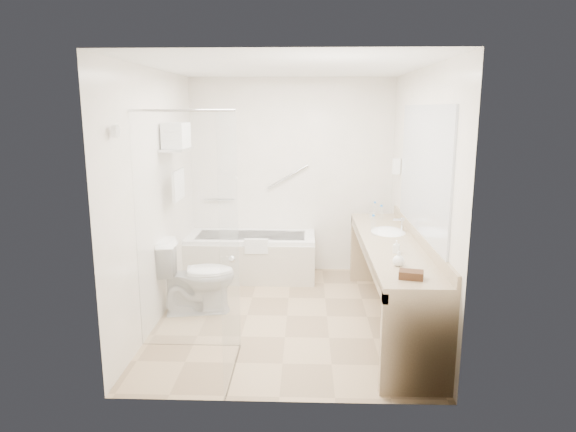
{
  "coord_description": "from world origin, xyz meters",
  "views": [
    {
      "loc": [
        0.19,
        -5.01,
        2.12
      ],
      "look_at": [
        0.0,
        0.3,
        1.0
      ],
      "focal_mm": 32.0,
      "sensor_mm": 36.0,
      "label": 1
    }
  ],
  "objects_px": {
    "bathtub": "(251,256)",
    "amenity_basket": "(411,275)",
    "vanity_counter": "(391,262)",
    "water_bottle_left": "(375,209)",
    "toilet": "(197,276)"
  },
  "relations": [
    {
      "from": "bathtub",
      "to": "vanity_counter",
      "type": "xyz_separation_m",
      "value": [
        1.52,
        -1.39,
        0.36
      ]
    },
    {
      "from": "vanity_counter",
      "to": "water_bottle_left",
      "type": "relative_size",
      "value": 16.08
    },
    {
      "from": "bathtub",
      "to": "toilet",
      "type": "bearing_deg",
      "value": -111.35
    },
    {
      "from": "toilet",
      "to": "water_bottle_left",
      "type": "bearing_deg",
      "value": -72.7
    },
    {
      "from": "vanity_counter",
      "to": "amenity_basket",
      "type": "height_order",
      "value": "vanity_counter"
    },
    {
      "from": "toilet",
      "to": "amenity_basket",
      "type": "height_order",
      "value": "amenity_basket"
    },
    {
      "from": "bathtub",
      "to": "amenity_basket",
      "type": "height_order",
      "value": "amenity_basket"
    },
    {
      "from": "amenity_basket",
      "to": "water_bottle_left",
      "type": "bearing_deg",
      "value": 89.33
    },
    {
      "from": "amenity_basket",
      "to": "water_bottle_left",
      "type": "distance_m",
      "value": 2.36
    },
    {
      "from": "toilet",
      "to": "water_bottle_left",
      "type": "xyz_separation_m",
      "value": [
        1.97,
        1.01,
        0.54
      ]
    },
    {
      "from": "bathtub",
      "to": "toilet",
      "type": "xyz_separation_m",
      "value": [
        -0.45,
        -1.15,
        0.12
      ]
    },
    {
      "from": "amenity_basket",
      "to": "water_bottle_left",
      "type": "xyz_separation_m",
      "value": [
        0.03,
        2.36,
        0.05
      ]
    },
    {
      "from": "toilet",
      "to": "amenity_basket",
      "type": "xyz_separation_m",
      "value": [
        1.94,
        -1.35,
        0.49
      ]
    },
    {
      "from": "vanity_counter",
      "to": "amenity_basket",
      "type": "xyz_separation_m",
      "value": [
        -0.03,
        -1.11,
        0.24
      ]
    },
    {
      "from": "bathtub",
      "to": "amenity_basket",
      "type": "relative_size",
      "value": 8.81
    }
  ]
}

